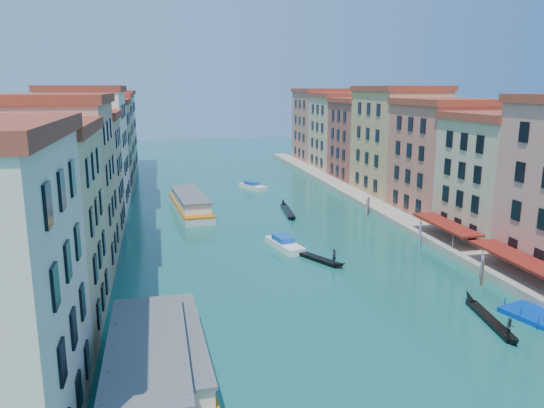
% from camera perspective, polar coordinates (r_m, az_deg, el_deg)
% --- Properties ---
extents(left_bank_palazzos, '(12.80, 128.40, 21.00)m').
position_cam_1_polar(left_bank_palazzos, '(88.40, -19.60, 4.58)').
color(left_bank_palazzos, beige).
rests_on(left_bank_palazzos, ground).
extents(right_bank_palazzos, '(12.80, 128.40, 21.00)m').
position_cam_1_polar(right_bank_palazzos, '(98.70, 14.80, 5.65)').
color(right_bank_palazzos, brown).
rests_on(right_bank_palazzos, ground).
extents(quay, '(4.00, 140.00, 1.00)m').
position_cam_1_polar(quay, '(96.84, 10.27, 0.19)').
color(quay, gray).
rests_on(quay, ground).
extents(restaurant_awnings, '(3.20, 44.55, 3.12)m').
position_cam_1_polar(restaurant_awnings, '(61.05, 25.76, -5.68)').
color(restaurant_awnings, maroon).
rests_on(restaurant_awnings, ground).
extents(vaporetto_stop, '(5.40, 16.40, 3.65)m').
position_cam_1_polar(vaporetto_stop, '(39.33, -13.18, -17.15)').
color(vaporetto_stop, '#5E5E60').
rests_on(vaporetto_stop, ground).
extents(mooring_poles_right, '(1.44, 54.24, 3.20)m').
position_cam_1_polar(mooring_poles_right, '(64.26, 20.27, -5.91)').
color(mooring_poles_right, '#52331C').
rests_on(mooring_poles_right, ground).
extents(mooring_poles_left, '(0.24, 8.24, 3.20)m').
position_cam_1_polar(mooring_poles_left, '(39.56, -16.96, -17.43)').
color(mooring_poles_left, '#52331C').
rests_on(mooring_poles_left, ground).
extents(vaporetto_near, '(4.88, 19.03, 2.81)m').
position_cam_1_polar(vaporetto_near, '(41.64, -10.27, -15.52)').
color(vaporetto_near, silver).
rests_on(vaporetto_near, ground).
extents(vaporetto_far, '(6.57, 21.32, 3.12)m').
position_cam_1_polar(vaporetto_far, '(91.15, -8.80, 0.07)').
color(vaporetto_far, silver).
rests_on(vaporetto_far, ground).
extents(gondola_fore, '(6.26, 11.10, 2.40)m').
position_cam_1_polar(gondola_fore, '(65.89, 4.27, -5.52)').
color(gondola_fore, black).
rests_on(gondola_fore, ground).
extents(gondola_right, '(2.60, 10.90, 2.18)m').
position_cam_1_polar(gondola_right, '(52.28, 22.51, -11.34)').
color(gondola_right, black).
rests_on(gondola_right, ground).
extents(gondola_far, '(2.27, 12.96, 1.83)m').
position_cam_1_polar(gondola_far, '(89.59, 1.66, -0.68)').
color(gondola_far, black).
rests_on(gondola_far, ground).
extents(motorboat_mid, '(3.87, 7.79, 1.55)m').
position_cam_1_polar(motorboat_mid, '(69.81, 1.33, -4.28)').
color(motorboat_mid, white).
rests_on(motorboat_mid, ground).
extents(motorboat_far, '(5.31, 7.49, 1.50)m').
position_cam_1_polar(motorboat_far, '(110.71, -2.08, 1.95)').
color(motorboat_far, silver).
rests_on(motorboat_far, ground).
extents(blue_dock, '(5.13, 6.36, 0.46)m').
position_cam_1_polar(blue_dock, '(55.06, 26.54, -10.73)').
color(blue_dock, '#0135AB').
rests_on(blue_dock, ground).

